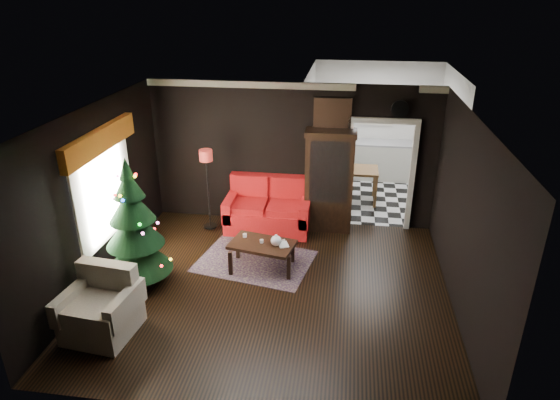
# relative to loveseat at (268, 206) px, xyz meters

# --- Properties ---
(floor) EXTENTS (5.50, 5.50, 0.00)m
(floor) POSITION_rel_loveseat_xyz_m (0.40, -2.05, -0.50)
(floor) COLOR black
(floor) RESTS_ON ground
(ceiling) EXTENTS (5.50, 5.50, 0.00)m
(ceiling) POSITION_rel_loveseat_xyz_m (0.40, -2.05, 2.30)
(ceiling) COLOR white
(ceiling) RESTS_ON ground
(wall_back) EXTENTS (5.50, 0.00, 5.50)m
(wall_back) POSITION_rel_loveseat_xyz_m (0.40, 0.45, 0.90)
(wall_back) COLOR black
(wall_back) RESTS_ON ground
(wall_front) EXTENTS (5.50, 0.00, 5.50)m
(wall_front) POSITION_rel_loveseat_xyz_m (0.40, -4.55, 0.90)
(wall_front) COLOR black
(wall_front) RESTS_ON ground
(wall_left) EXTENTS (0.00, 5.50, 5.50)m
(wall_left) POSITION_rel_loveseat_xyz_m (-2.35, -2.05, 0.90)
(wall_left) COLOR black
(wall_left) RESTS_ON ground
(wall_right) EXTENTS (0.00, 5.50, 5.50)m
(wall_right) POSITION_rel_loveseat_xyz_m (3.15, -2.05, 0.90)
(wall_right) COLOR black
(wall_right) RESTS_ON ground
(doorway) EXTENTS (1.10, 0.10, 2.10)m
(doorway) POSITION_rel_loveseat_xyz_m (2.10, 0.45, 0.55)
(doorway) COLOR beige
(doorway) RESTS_ON ground
(left_window) EXTENTS (0.05, 1.60, 1.40)m
(left_window) POSITION_rel_loveseat_xyz_m (-2.31, -1.85, 0.95)
(left_window) COLOR white
(left_window) RESTS_ON wall_left
(valance) EXTENTS (0.12, 2.10, 0.35)m
(valance) POSITION_rel_loveseat_xyz_m (-2.23, -1.85, 1.77)
(valance) COLOR #975014
(valance) RESTS_ON wall_left
(kitchen_floor) EXTENTS (3.00, 3.00, 0.00)m
(kitchen_floor) POSITION_rel_loveseat_xyz_m (2.10, 1.95, -0.50)
(kitchen_floor) COLOR silver
(kitchen_floor) RESTS_ON ground
(kitchen_window) EXTENTS (0.70, 0.06, 0.70)m
(kitchen_window) POSITION_rel_loveseat_xyz_m (2.10, 3.40, 1.20)
(kitchen_window) COLOR white
(kitchen_window) RESTS_ON ground
(rug) EXTENTS (2.13, 1.72, 0.01)m
(rug) POSITION_rel_loveseat_xyz_m (-0.03, -1.26, -0.49)
(rug) COLOR #372D35
(rug) RESTS_ON ground
(loveseat) EXTENTS (1.70, 0.90, 1.00)m
(loveseat) POSITION_rel_loveseat_xyz_m (0.00, 0.00, 0.00)
(loveseat) COLOR maroon
(loveseat) RESTS_ON ground
(curio_cabinet) EXTENTS (0.90, 0.45, 1.90)m
(curio_cabinet) POSITION_rel_loveseat_xyz_m (1.15, 0.22, 0.45)
(curio_cabinet) COLOR black
(curio_cabinet) RESTS_ON ground
(floor_lamp) EXTENTS (0.32, 0.32, 1.59)m
(floor_lamp) POSITION_rel_loveseat_xyz_m (-1.14, -0.14, 0.33)
(floor_lamp) COLOR black
(floor_lamp) RESTS_ON ground
(christmas_tree) EXTENTS (1.19, 1.19, 2.02)m
(christmas_tree) POSITION_rel_loveseat_xyz_m (-1.72, -2.17, 0.55)
(christmas_tree) COLOR black
(christmas_tree) RESTS_ON ground
(armchair) EXTENTS (0.99, 0.99, 0.92)m
(armchair) POSITION_rel_loveseat_xyz_m (-1.73, -3.41, -0.04)
(armchair) COLOR tan
(armchair) RESTS_ON ground
(coffee_table) EXTENTS (1.16, 0.83, 0.47)m
(coffee_table) POSITION_rel_loveseat_xyz_m (0.14, -1.46, -0.25)
(coffee_table) COLOR #311D0F
(coffee_table) RESTS_ON rug
(teapot) EXTENTS (0.26, 0.26, 0.19)m
(teapot) POSITION_rel_loveseat_xyz_m (0.39, -1.50, 0.08)
(teapot) COLOR silver
(teapot) RESTS_ON coffee_table
(cup_a) EXTENTS (0.09, 0.09, 0.06)m
(cup_a) POSITION_rel_loveseat_xyz_m (-0.19, -1.28, 0.01)
(cup_a) COLOR white
(cup_a) RESTS_ON coffee_table
(cup_b) EXTENTS (0.08, 0.08, 0.06)m
(cup_b) POSITION_rel_loveseat_xyz_m (0.13, -1.44, 0.01)
(cup_b) COLOR white
(cup_b) RESTS_ON coffee_table
(book) EXTENTS (0.15, 0.07, 0.22)m
(book) POSITION_rel_loveseat_xyz_m (0.43, -1.50, 0.09)
(book) COLOR gray
(book) RESTS_ON coffee_table
(wall_clock) EXTENTS (0.32, 0.32, 0.06)m
(wall_clock) POSITION_rel_loveseat_xyz_m (2.35, 0.40, 1.88)
(wall_clock) COLOR white
(wall_clock) RESTS_ON wall_back
(painting) EXTENTS (0.62, 0.05, 0.52)m
(painting) POSITION_rel_loveseat_xyz_m (1.15, 0.41, 1.75)
(painting) COLOR tan
(painting) RESTS_ON wall_back
(kitchen_counter) EXTENTS (1.80, 0.60, 0.90)m
(kitchen_counter) POSITION_rel_loveseat_xyz_m (2.10, 3.15, -0.05)
(kitchen_counter) COLOR beige
(kitchen_counter) RESTS_ON ground
(kitchen_table) EXTENTS (0.70, 0.70, 0.75)m
(kitchen_table) POSITION_rel_loveseat_xyz_m (1.80, 1.65, -0.12)
(kitchen_table) COLOR brown
(kitchen_table) RESTS_ON ground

